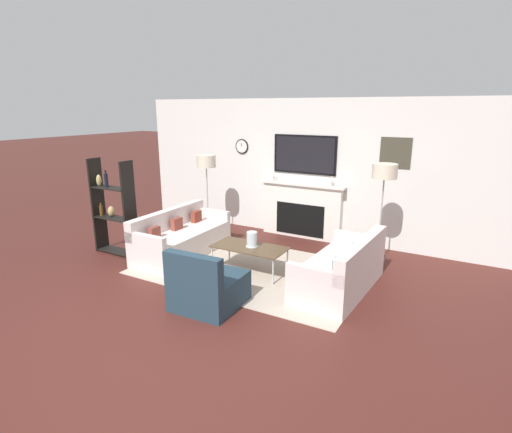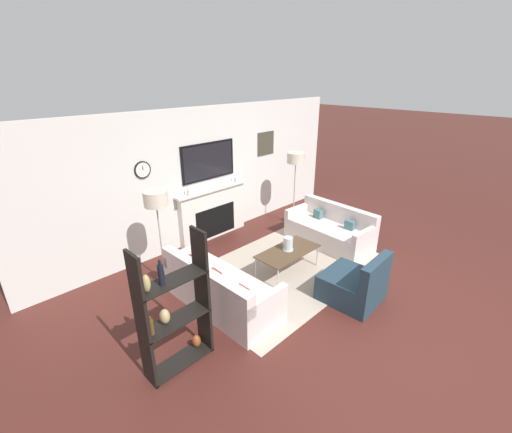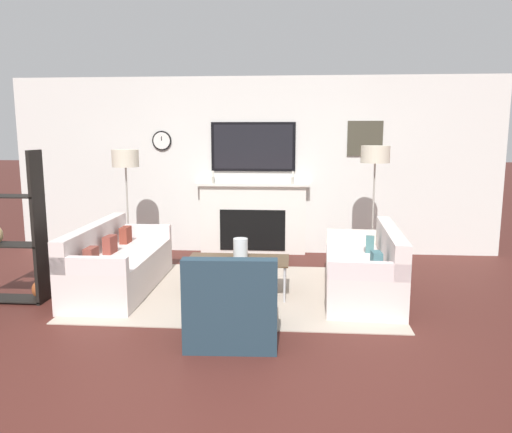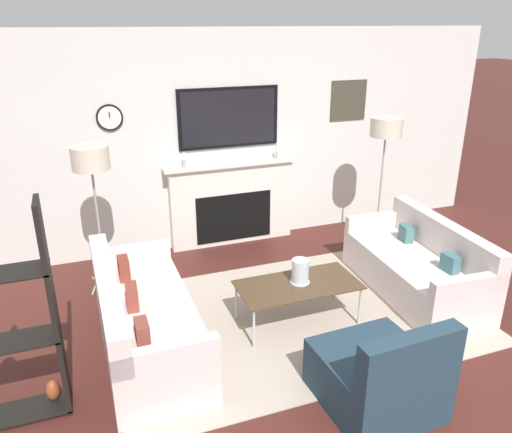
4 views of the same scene
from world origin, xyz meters
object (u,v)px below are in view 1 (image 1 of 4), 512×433
Objects in this scene: coffee_table at (249,248)px; couch_left at (181,239)px; couch_right at (342,271)px; floor_lamp_left at (206,163)px; hurricane_candle at (252,240)px; shelf_unit at (114,210)px; floor_lamp_right at (385,173)px; armchair at (208,288)px.

couch_left is at bearing 176.21° from coffee_table.
floor_lamp_left is (-3.17, 1.16, 1.20)m from couch_right.
coffee_table is 2.37m from floor_lamp_left.
hurricane_candle is 2.60m from shelf_unit.
floor_lamp_left is at bearing 180.00° from floor_lamp_right.
floor_lamp_left is 1.97m from shelf_unit.
hurricane_candle is at bearing -2.67° from couch_left.
couch_right is at bearing -101.76° from floor_lamp_right.
couch_left is at bearing -78.07° from floor_lamp_left.
couch_right is at bearing 7.11° from shelf_unit.
shelf_unit is (-3.99, -0.50, 0.50)m from couch_right.
coffee_table is 0.69× the size of floor_lamp_right.
floor_lamp_left is (-1.73, 1.22, 0.95)m from hurricane_candle.
shelf_unit reaches higher than couch_right.
coffee_table is at bearing -176.32° from couch_right.
couch_left is 1.47m from coffee_table.
shelf_unit is (-1.07, -0.50, 0.50)m from couch_left.
floor_lamp_right reaches higher than hurricane_candle.
couch_right is 1.06× the size of floor_lamp_right.
floor_lamp_right is at bearing -0.00° from floor_lamp_left.
floor_lamp_left is at bearing 63.60° from shelf_unit.
couch_left is at bearing 179.95° from couch_right.
floor_lamp_left is at bearing 125.76° from armchair.
hurricane_candle is 0.15× the size of floor_lamp_left.
hurricane_candle is at bearing 42.95° from coffee_table.
floor_lamp_right reaches higher than floor_lamp_left.
armchair is at bearing -40.84° from couch_left.
hurricane_candle is at bearing -35.23° from floor_lamp_left.
shelf_unit is (-0.82, -1.66, -0.69)m from floor_lamp_left.
armchair is at bearing -135.50° from couch_right.
couch_left is at bearing 177.33° from hurricane_candle.
floor_lamp_right is (1.71, 1.25, 1.14)m from coffee_table.
floor_lamp_left is at bearing 144.77° from hurricane_candle.
floor_lamp_right reaches higher than couch_left.
shelf_unit is (-4.23, -1.66, -0.76)m from floor_lamp_right.
couch_right is at bearing -0.05° from couch_left.
armchair is 0.75× the size of coffee_table.
shelf_unit is at bearing -116.40° from floor_lamp_left.
armchair is 1.26m from coffee_table.
armchair is at bearing -17.87° from shelf_unit.
floor_lamp_right is at bearing 20.04° from couch_left.
couch_right is at bearing 3.68° from coffee_table.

